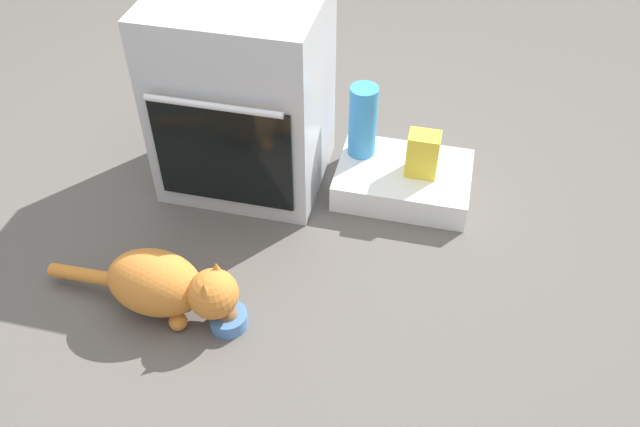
{
  "coord_description": "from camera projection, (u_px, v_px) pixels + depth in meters",
  "views": [
    {
      "loc": [
        0.7,
        -1.61,
        1.77
      ],
      "look_at": [
        0.34,
        -0.04,
        0.25
      ],
      "focal_mm": 37.39,
      "sensor_mm": 36.0,
      "label": 1
    }
  ],
  "objects": [
    {
      "name": "ground",
      "position": [
        235.0,
        241.0,
        2.48
      ],
      "size": [
        8.0,
        8.0,
        0.0
      ],
      "primitive_type": "plane",
      "color": "#56514C"
    },
    {
      "name": "snack_bag",
      "position": [
        423.0,
        154.0,
        2.53
      ],
      "size": [
        0.12,
        0.09,
        0.18
      ],
      "primitive_type": "cube",
      "color": "yellow",
      "rests_on": "pantry_cabinet"
    },
    {
      "name": "oven",
      "position": [
        243.0,
        95.0,
        2.5
      ],
      "size": [
        0.61,
        0.55,
        0.77
      ],
      "color": "#B7BABF",
      "rests_on": "ground"
    },
    {
      "name": "pantry_cabinet",
      "position": [
        403.0,
        180.0,
        2.64
      ],
      "size": [
        0.52,
        0.37,
        0.12
      ],
      "primitive_type": "cube",
      "color": "white",
      "rests_on": "ground"
    },
    {
      "name": "water_bottle",
      "position": [
        363.0,
        121.0,
        2.58
      ],
      "size": [
        0.11,
        0.11,
        0.3
      ],
      "primitive_type": "cylinder",
      "color": "#388CD1",
      "rests_on": "pantry_cabinet"
    },
    {
      "name": "cat",
      "position": [
        166.0,
        285.0,
        2.16
      ],
      "size": [
        0.7,
        0.24,
        0.24
      ],
      "rotation": [
        0.0,
        0.0,
        -0.07
      ],
      "color": "#C6752D",
      "rests_on": "ground"
    },
    {
      "name": "food_bowl",
      "position": [
        228.0,
        318.0,
        2.18
      ],
      "size": [
        0.13,
        0.13,
        0.08
      ],
      "color": "#4C7AB7",
      "rests_on": "ground"
    }
  ]
}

